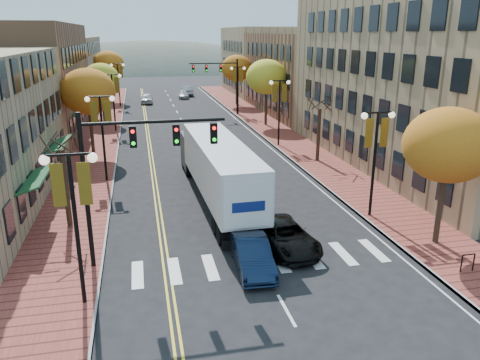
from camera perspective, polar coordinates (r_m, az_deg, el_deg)
ground at (r=20.11m, az=3.90°, el=-12.53°), size 200.00×200.00×0.00m
sidewalk_left at (r=50.35m, az=-16.65°, el=5.31°), size 4.00×85.00×0.15m
sidewalk_right at (r=52.11m, az=3.57°, el=6.40°), size 4.00×85.00×0.15m
building_left_mid at (r=54.23m, az=-25.50°, el=11.00°), size 12.00×24.00×11.00m
building_left_far at (r=78.79m, az=-21.53°, el=12.43°), size 12.00×26.00×9.50m
building_right_near at (r=40.34m, az=23.98°, el=12.40°), size 15.00×28.00×15.00m
building_right_mid at (r=63.42m, az=9.76°, el=12.65°), size 15.00×24.00×10.00m
building_right_far at (r=84.17m, az=4.09°, el=14.32°), size 15.00×20.00×11.00m
tree_left_a at (r=26.20m, az=-20.46°, el=-0.97°), size 0.28×0.28×4.20m
tree_left_b at (r=41.15m, az=-18.06°, el=10.21°), size 4.48×4.48×7.21m
tree_left_c at (r=57.05m, az=-16.60°, el=11.74°), size 4.16×4.16×6.69m
tree_left_d at (r=74.93m, az=-15.75°, el=13.43°), size 4.61×4.61×7.42m
tree_right_a at (r=23.88m, az=24.04°, el=3.89°), size 4.16×4.16×6.69m
tree_right_b at (r=38.21m, az=9.54°, el=5.45°), size 0.28×0.28×4.20m
tree_right_c at (r=52.79m, az=3.23°, el=12.44°), size 4.48×4.48×7.21m
tree_right_d at (r=68.31m, az=-0.42°, el=13.47°), size 4.35×4.35×7.00m
lamp_left_a at (r=17.83m, az=-19.66°, el=-2.39°), size 1.96×0.36×6.05m
lamp_left_b at (r=33.29m, az=-16.51°, el=6.81°), size 1.96×0.36×6.05m
lamp_left_c at (r=51.08m, az=-15.25°, el=10.40°), size 1.96×0.36×6.05m
lamp_left_d at (r=68.98m, az=-14.63°, el=12.13°), size 1.96×0.36×6.05m
lamp_right_a at (r=26.54m, az=16.22°, el=4.26°), size 1.96×0.36×6.05m
lamp_right_b at (r=42.95m, az=4.83°, el=9.71°), size 1.96×0.36×6.05m
lamp_right_c at (r=60.28m, az=-0.25°, el=11.99°), size 1.96×0.36×6.05m
traffic_mast_near at (r=20.35m, az=-13.23°, el=2.43°), size 6.10×0.35×7.00m
traffic_mast_far at (r=59.84m, az=-2.19°, el=12.54°), size 6.10×0.34×7.00m
semi_truck at (r=28.86m, az=-2.92°, el=1.91°), size 2.98×15.91×3.96m
navy_sedan at (r=20.92m, az=1.48°, el=-9.07°), size 1.69×4.29×1.39m
black_suv at (r=22.88m, az=5.55°, el=-6.80°), size 2.72×5.03×1.34m
car_far_white at (r=72.27m, az=-11.31°, el=9.72°), size 1.87×4.35×1.46m
car_far_silver at (r=77.08m, az=-6.89°, el=10.28°), size 1.94×4.12×1.16m
car_far_oncoming at (r=80.86m, az=-6.45°, el=10.78°), size 1.71×4.78×1.57m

